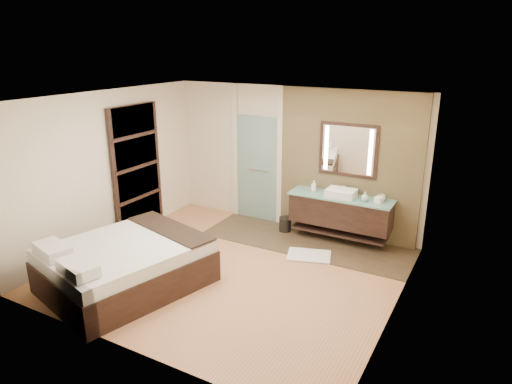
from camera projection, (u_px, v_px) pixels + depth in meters
The scene contains 15 objects.
floor at pixel (232, 271), 7.24m from camera, with size 5.00×5.00×0.00m, color #A66A45.
tile_strip at pixel (306, 241), 8.30m from camera, with size 3.80×1.30×0.01m, color #34281C.
stone_wall at pixel (348, 166), 8.16m from camera, with size 2.60×0.08×2.70m, color tan.
vanity at pixel (340, 211), 8.15m from camera, with size 1.85×0.55×0.88m.
mirror_unit at pixel (348, 150), 8.02m from camera, with size 1.06×0.04×0.96m.
frosted_door at pixel (257, 164), 9.06m from camera, with size 1.10×0.12×2.70m.
shoji_partition at pixel (137, 169), 8.48m from camera, with size 0.06×1.20×2.40m.
bed at pixel (125, 265), 6.68m from camera, with size 2.23×2.53×0.83m.
bath_mat at pixel (309, 255), 7.72m from camera, with size 0.72×0.50×0.02m, color silver.
waste_bin at pixel (285, 224), 8.71m from camera, with size 0.23×0.23×0.29m, color black.
tissue_box at pixel (379, 200), 7.72m from camera, with size 0.12×0.12×0.10m, color white.
soap_bottle_a at pixel (314, 186), 8.30m from camera, with size 0.08×0.08×0.20m, color white.
soap_bottle_b at pixel (313, 186), 8.37m from camera, with size 0.07×0.08×0.16m, color #B2B2B2.
soap_bottle_c at pixel (365, 196), 7.78m from camera, with size 0.13×0.13×0.17m, color #A5CFCD.
cup at pixel (382, 198), 7.83m from camera, with size 0.13×0.13×0.10m, color silver.
Camera 1 is at (3.47, -5.50, 3.44)m, focal length 32.00 mm.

